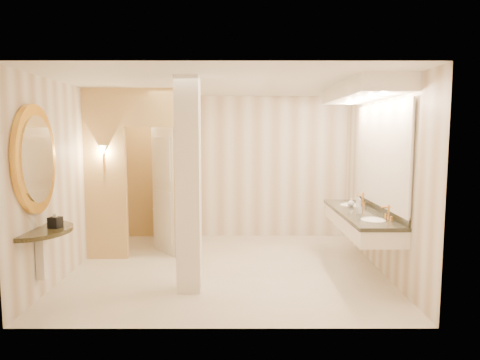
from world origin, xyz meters
name	(u,v)px	position (x,y,z in m)	size (l,w,h in m)	color
floor	(227,268)	(0.00, 0.00, 0.00)	(4.50, 4.50, 0.00)	white
ceiling	(226,84)	(0.00, 0.00, 2.70)	(4.50, 4.50, 0.00)	silver
wall_back	(230,167)	(0.00, 2.00, 1.35)	(4.50, 0.02, 2.70)	silver
wall_front	(220,199)	(0.00, -2.00, 1.35)	(4.50, 0.02, 2.70)	silver
wall_left	(73,178)	(-2.25, 0.00, 1.35)	(0.02, 4.00, 2.70)	silver
wall_right	(380,178)	(2.25, 0.00, 1.35)	(0.02, 4.00, 2.70)	silver
toilet_closet	(161,170)	(-1.13, 0.96, 1.39)	(1.50, 1.55, 2.70)	#EFCB7D
wall_sconce	(103,151)	(-1.93, 0.43, 1.73)	(0.14, 0.14, 0.42)	gold
vanity	(364,160)	(1.98, -0.11, 1.63)	(0.75, 2.37, 2.09)	white
console_shelf	(36,190)	(-2.21, -1.21, 1.34)	(0.99, 0.99, 1.94)	black
pillar	(188,186)	(-0.45, -0.90, 1.35)	(0.30, 0.30, 2.70)	white
tissue_box	(55,222)	(-2.02, -1.17, 0.94)	(0.13, 0.13, 0.13)	black
toilet	(167,222)	(-1.18, 1.71, 0.34)	(0.38, 0.67, 0.69)	white
soap_bottle_a	(359,209)	(1.88, -0.28, 0.95)	(0.07, 0.07, 0.14)	beige
soap_bottle_b	(351,202)	(1.92, 0.33, 0.94)	(0.10, 0.10, 0.13)	silver
soap_bottle_c	(359,202)	(1.98, 0.12, 0.98)	(0.08, 0.08, 0.21)	#C6B28C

